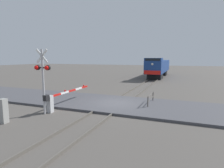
{
  "coord_description": "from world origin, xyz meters",
  "views": [
    {
      "loc": [
        5.18,
        -14.1,
        3.82
      ],
      "look_at": [
        -1.1,
        1.81,
        1.41
      ],
      "focal_mm": 30.38,
      "sensor_mm": 36.0,
      "label": 1
    }
  ],
  "objects_px": {
    "locomotive": "(158,67)",
    "utility_cabinet": "(4,111)",
    "crossing_gate": "(57,99)",
    "guard_railing": "(151,98)",
    "crossing_signal": "(43,74)"
  },
  "relations": [
    {
      "from": "locomotive",
      "to": "utility_cabinet",
      "type": "relative_size",
      "value": 10.13
    },
    {
      "from": "crossing_gate",
      "to": "guard_railing",
      "type": "height_order",
      "value": "crossing_gate"
    },
    {
      "from": "crossing_gate",
      "to": "crossing_signal",
      "type": "bearing_deg",
      "value": -95.04
    },
    {
      "from": "crossing_signal",
      "to": "guard_railing",
      "type": "relative_size",
      "value": 1.85
    },
    {
      "from": "crossing_gate",
      "to": "utility_cabinet",
      "type": "relative_size",
      "value": 4.03
    },
    {
      "from": "crossing_signal",
      "to": "guard_railing",
      "type": "height_order",
      "value": "crossing_signal"
    },
    {
      "from": "crossing_signal",
      "to": "utility_cabinet",
      "type": "height_order",
      "value": "crossing_signal"
    },
    {
      "from": "utility_cabinet",
      "to": "guard_railing",
      "type": "height_order",
      "value": "utility_cabinet"
    },
    {
      "from": "utility_cabinet",
      "to": "crossing_signal",
      "type": "bearing_deg",
      "value": 66.81
    },
    {
      "from": "locomotive",
      "to": "crossing_signal",
      "type": "distance_m",
      "value": 28.16
    },
    {
      "from": "guard_railing",
      "to": "crossing_signal",
      "type": "bearing_deg",
      "value": -141.36
    },
    {
      "from": "crossing_gate",
      "to": "utility_cabinet",
      "type": "height_order",
      "value": "utility_cabinet"
    },
    {
      "from": "locomotive",
      "to": "utility_cabinet",
      "type": "xyz_separation_m",
      "value": [
        -4.63,
        -30.18,
        -1.23
      ]
    },
    {
      "from": "crossing_signal",
      "to": "crossing_gate",
      "type": "xyz_separation_m",
      "value": [
        0.1,
        1.18,
        -1.93
      ]
    },
    {
      "from": "crossing_signal",
      "to": "crossing_gate",
      "type": "bearing_deg",
      "value": 84.96
    }
  ]
}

